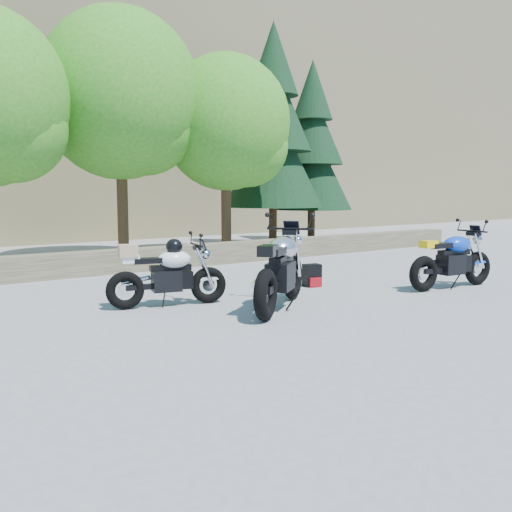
# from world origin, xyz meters

# --- Properties ---
(ground) EXTENTS (90.00, 90.00, 0.00)m
(ground) POSITION_xyz_m (0.00, 0.00, 0.00)
(ground) COLOR gray
(ground) RESTS_ON ground
(stone_wall) EXTENTS (22.00, 0.55, 0.50)m
(stone_wall) POSITION_xyz_m (0.00, 5.50, 0.25)
(stone_wall) COLOR brown
(stone_wall) RESTS_ON ground
(hillside) EXTENTS (80.00, 30.00, 15.00)m
(hillside) POSITION_xyz_m (3.00, 28.00, 7.50)
(hillside) COLOR brown
(hillside) RESTS_ON ground
(tree_decid_mid) EXTENTS (4.08, 4.08, 6.24)m
(tree_decid_mid) POSITION_xyz_m (0.91, 7.54, 4.04)
(tree_decid_mid) COLOR #382314
(tree_decid_mid) RESTS_ON ground
(tree_decid_right) EXTENTS (3.54, 3.54, 5.41)m
(tree_decid_right) POSITION_xyz_m (3.71, 6.94, 3.50)
(tree_decid_right) COLOR #382314
(tree_decid_right) RESTS_ON ground
(conifer_near) EXTENTS (3.17, 3.17, 7.06)m
(conifer_near) POSITION_xyz_m (6.20, 8.20, 3.68)
(conifer_near) COLOR #382314
(conifer_near) RESTS_ON ground
(conifer_far) EXTENTS (2.82, 2.82, 6.27)m
(conifer_far) POSITION_xyz_m (8.40, 8.80, 3.27)
(conifer_far) COLOR #382314
(conifer_far) RESTS_ON ground
(silver_bike) EXTENTS (2.03, 1.58, 1.20)m
(silver_bike) POSITION_xyz_m (0.19, 0.36, 0.59)
(silver_bike) COLOR black
(silver_bike) RESTS_ON ground
(white_bike) EXTENTS (1.88, 0.72, 1.05)m
(white_bike) POSITION_xyz_m (-1.10, 1.56, 0.52)
(white_bike) COLOR black
(white_bike) RESTS_ON ground
(blue_bike) EXTENTS (2.10, 0.66, 1.05)m
(blue_bike) POSITION_xyz_m (3.89, -0.08, 0.51)
(blue_bike) COLOR black
(blue_bike) RESTS_ON ground
(backpack) EXTENTS (0.35, 0.32, 0.42)m
(backpack) POSITION_xyz_m (1.94, 1.59, 0.20)
(backpack) COLOR black
(backpack) RESTS_ON ground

